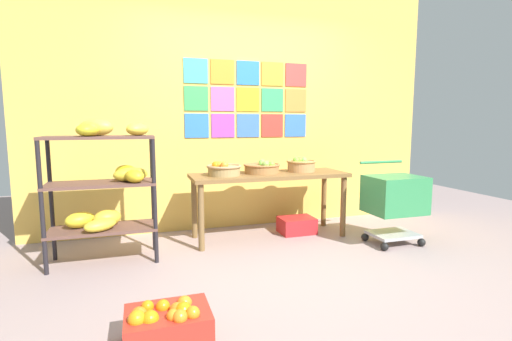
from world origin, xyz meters
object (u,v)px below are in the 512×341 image
object	(u,v)px
fruit_basket_left	(224,169)
shopping_cart	(395,197)
banana_shelf_unit	(106,178)
orange_crate_foreground	(168,325)
display_table	(269,182)
produce_crate_under_table	(297,225)
fruit_basket_back_right	(262,168)
fruit_basket_centre	(301,165)

from	to	relation	value
fruit_basket_left	shopping_cart	xyz separation A→B (m)	(1.64, -0.60, -0.28)
banana_shelf_unit	orange_crate_foreground	distance (m)	1.65
display_table	fruit_basket_left	distance (m)	0.53
banana_shelf_unit	produce_crate_under_table	xyz separation A→B (m)	(1.96, 0.28, -0.66)
produce_crate_under_table	shopping_cart	world-z (taller)	shopping_cart
orange_crate_foreground	fruit_basket_left	bearing A→B (deg)	67.29
display_table	fruit_basket_back_right	size ratio (longest dim) A/B	4.27
display_table	fruit_basket_centre	world-z (taller)	fruit_basket_centre
banana_shelf_unit	fruit_basket_back_right	bearing A→B (deg)	10.36
banana_shelf_unit	display_table	world-z (taller)	banana_shelf_unit
orange_crate_foreground	shopping_cart	distance (m)	2.62
fruit_basket_back_right	fruit_basket_left	xyz separation A→B (m)	(-0.44, -0.05, 0.00)
orange_crate_foreground	fruit_basket_back_right	bearing A→B (deg)	56.73
banana_shelf_unit	fruit_basket_left	size ratio (longest dim) A/B	3.55
fruit_basket_centre	shopping_cart	distance (m)	1.03
produce_crate_under_table	fruit_basket_left	bearing A→B (deg)	-176.68
fruit_basket_centre	shopping_cart	bearing A→B (deg)	-40.87
fruit_basket_centre	fruit_basket_left	size ratio (longest dim) A/B	0.91
fruit_basket_centre	display_table	bearing A→B (deg)	-173.61
fruit_basket_left	produce_crate_under_table	world-z (taller)	fruit_basket_left
display_table	orange_crate_foreground	bearing A→B (deg)	-125.41
fruit_basket_centre	shopping_cart	xyz separation A→B (m)	(0.75, -0.65, -0.29)
orange_crate_foreground	banana_shelf_unit	bearing A→B (deg)	105.06
banana_shelf_unit	fruit_basket_centre	distance (m)	2.02
banana_shelf_unit	fruit_basket_back_right	distance (m)	1.57
display_table	fruit_basket_centre	size ratio (longest dim) A/B	5.14
orange_crate_foreground	shopping_cart	bearing A→B (deg)	25.21
display_table	orange_crate_foreground	xyz separation A→B (m)	(-1.22, -1.71, -0.49)
shopping_cart	banana_shelf_unit	bearing A→B (deg)	179.28
fruit_basket_left	produce_crate_under_table	xyz separation A→B (m)	(0.85, 0.05, -0.68)
fruit_basket_centre	produce_crate_under_table	world-z (taller)	fruit_basket_centre
display_table	fruit_basket_left	size ratio (longest dim) A/B	4.68
produce_crate_under_table	orange_crate_foreground	size ratio (longest dim) A/B	0.83
display_table	produce_crate_under_table	size ratio (longest dim) A/B	4.35
display_table	produce_crate_under_table	bearing A→B (deg)	7.38
banana_shelf_unit	orange_crate_foreground	size ratio (longest dim) A/B	2.73
fruit_basket_back_right	banana_shelf_unit	bearing A→B (deg)	-169.64
fruit_basket_back_right	shopping_cart	size ratio (longest dim) A/B	0.47
produce_crate_under_table	banana_shelf_unit	bearing A→B (deg)	-171.78
banana_shelf_unit	produce_crate_under_table	distance (m)	2.09
produce_crate_under_table	orange_crate_foreground	distance (m)	2.35
banana_shelf_unit	shopping_cart	xyz separation A→B (m)	(2.75, -0.37, -0.27)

